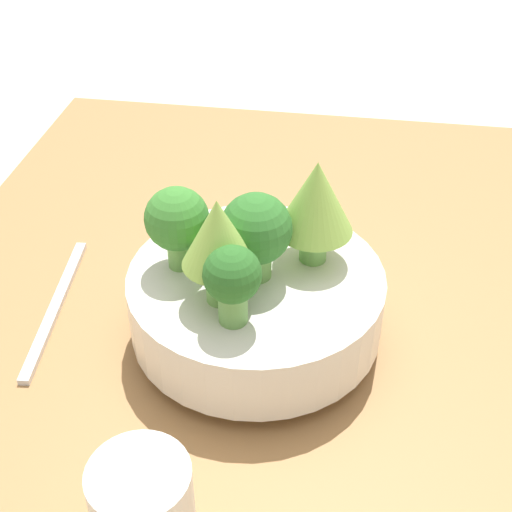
% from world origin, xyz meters
% --- Properties ---
extents(ground_plane, '(6.00, 6.00, 0.00)m').
position_xyz_m(ground_plane, '(0.00, 0.00, 0.00)').
color(ground_plane, beige).
extents(table, '(0.98, 0.70, 0.05)m').
position_xyz_m(table, '(0.00, 0.00, 0.02)').
color(table, '#9E7042').
rests_on(table, ground_plane).
extents(bowl, '(0.22, 0.22, 0.07)m').
position_xyz_m(bowl, '(-0.04, -0.01, 0.09)').
color(bowl, silver).
rests_on(bowl, table).
extents(romanesco_piece_far, '(0.06, 0.06, 0.10)m').
position_xyz_m(romanesco_piece_far, '(-0.07, 0.03, 0.18)').
color(romanesco_piece_far, '#6BA34C').
rests_on(romanesco_piece_far, bowl).
extents(broccoli_floret_center, '(0.06, 0.06, 0.08)m').
position_xyz_m(broccoli_floret_center, '(-0.04, -0.01, 0.16)').
color(broccoli_floret_center, '#6BA34C').
rests_on(broccoli_floret_center, bowl).
extents(romanesco_piece_near, '(0.06, 0.06, 0.09)m').
position_xyz_m(romanesco_piece_near, '(0.00, -0.04, 0.18)').
color(romanesco_piece_near, '#6BA34C').
rests_on(romanesco_piece_near, bowl).
extents(broccoli_floret_right, '(0.04, 0.04, 0.07)m').
position_xyz_m(broccoli_floret_right, '(0.02, -0.02, 0.16)').
color(broccoli_floret_right, '#609347').
rests_on(broccoli_floret_right, bowl).
extents(broccoli_floret_front, '(0.05, 0.05, 0.07)m').
position_xyz_m(broccoli_floret_front, '(-0.04, -0.08, 0.16)').
color(broccoli_floret_front, '#6BA34C').
rests_on(broccoli_floret_front, bowl).
extents(fork, '(0.19, 0.03, 0.01)m').
position_xyz_m(fork, '(-0.04, -0.20, 0.05)').
color(fork, silver).
rests_on(fork, table).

